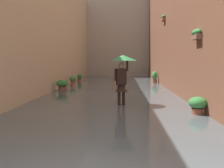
% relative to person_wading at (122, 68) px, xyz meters
% --- Properties ---
extents(ground_plane, '(63.09, 63.09, 0.00)m').
position_rel_person_wading_xyz_m(ground_plane, '(0.59, -5.00, -1.50)').
color(ground_plane, slate).
extents(flood_water, '(7.42, 31.24, 0.08)m').
position_rel_person_wading_xyz_m(flood_water, '(0.59, -5.00, -1.46)').
color(flood_water, '#515B60').
rests_on(flood_water, ground_plane).
extents(building_facade_right, '(2.04, 29.24, 8.04)m').
position_rel_person_wading_xyz_m(building_facade_right, '(4.80, -4.99, 2.52)').
color(building_facade_right, beige).
rests_on(building_facade_right, ground_plane).
extents(building_facade_far, '(10.22, 1.80, 11.12)m').
position_rel_person_wading_xyz_m(building_facade_far, '(0.59, -18.52, 4.07)').
color(building_facade_far, '#A89989').
rests_on(building_facade_far, ground_plane).
extents(person_wading, '(1.07, 1.07, 2.09)m').
position_rel_person_wading_xyz_m(person_wading, '(0.00, 0.00, 0.00)').
color(person_wading, '#2D2319').
rests_on(person_wading, ground_plane).
extents(potted_plant_near_right, '(0.36, 0.36, 0.71)m').
position_rel_person_wading_xyz_m(potted_plant_near_right, '(3.46, -10.27, -1.11)').
color(potted_plant_near_right, brown).
rests_on(potted_plant_near_right, ground_plane).
extents(potted_plant_far_left, '(0.58, 0.58, 0.64)m').
position_rel_person_wading_xyz_m(potted_plant_far_left, '(-2.45, 1.70, -1.12)').
color(potted_plant_far_left, brown).
rests_on(potted_plant_far_left, ground_plane).
extents(potted_plant_mid_right, '(0.45, 0.45, 0.74)m').
position_rel_person_wading_xyz_m(potted_plant_mid_right, '(3.48, -7.67, -1.06)').
color(potted_plant_mid_right, '#9E563D').
rests_on(potted_plant_mid_right, ground_plane).
extents(potted_plant_far_right, '(0.68, 0.68, 0.71)m').
position_rel_person_wading_xyz_m(potted_plant_far_right, '(3.42, -4.32, -1.07)').
color(potted_plant_far_right, brown).
rests_on(potted_plant_far_right, ground_plane).
extents(potted_plant_near_left, '(0.45, 0.45, 0.96)m').
position_rel_person_wading_xyz_m(potted_plant_near_left, '(-2.43, -9.75, -0.96)').
color(potted_plant_near_left, brown).
rests_on(potted_plant_near_left, ground_plane).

